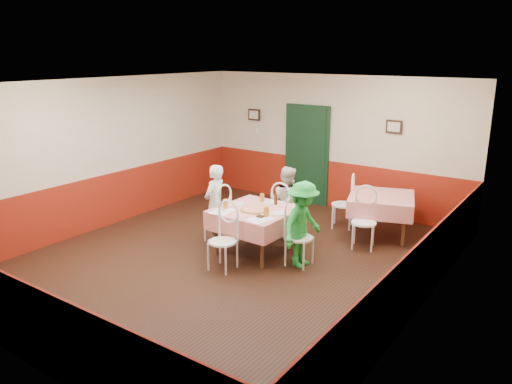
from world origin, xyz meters
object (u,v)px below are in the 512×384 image
Objects in this scene: glass_c at (262,198)px; diner_left at (215,203)px; second_table at (380,216)px; chair_second_b at (364,223)px; diner_far at (286,202)px; beer_bottle at (276,198)px; diner_right at (303,225)px; chair_left at (217,217)px; wallet at (260,216)px; chair_far at (285,214)px; main_table at (256,231)px; chair_near at (223,242)px; chair_second_a at (343,205)px; chair_right at (300,238)px; glass_b at (266,212)px; pizza at (255,209)px; glass_a at (226,204)px.

diner_left is at bearing -152.33° from glass_c.
chair_second_b is (0.00, -0.75, 0.08)m from second_table.
diner_left is at bearing 34.32° from diner_far.
diner_right reaches higher than beer_bottle.
chair_second_b is at bearing -19.09° from diner_right.
beer_bottle reaches higher than chair_left.
diner_far is (-0.10, 0.50, -0.21)m from beer_bottle.
wallet is at bearing 81.44° from chair_left.
chair_far is 1.26m from diner_right.
chair_second_b is at bearing 41.09° from main_table.
chair_left is at bearing 165.92° from wallet.
chair_near is at bearing -116.73° from second_table.
diner_left reaches higher than second_table.
chair_near is 1.00× the size of chair_second_a.
chair_second_a is at bearing 9.90° from diner_right.
second_table is 2.06m from chair_right.
second_table is 1.24× the size of chair_right.
chair_right is 2.00m from chair_second_a.
diner_left is 1.01× the size of diner_right.
diner_right is (1.06, -0.45, -0.15)m from glass_c.
diner_far reaches higher than glass_b.
chair_near is at bearing -91.91° from main_table.
chair_near is (-0.06, -1.70, 0.00)m from chair_far.
chair_second_a is at bearing -128.54° from diner_far.
chair_second_a is 0.66× the size of diner_right.
chair_far is at bearing 66.10° from glass_c.
diner_left reaches higher than pizza.
main_table is 1.36× the size of chair_right.
second_table is 1.74m from diner_far.
main_table is 0.89× the size of diner_right.
main_table is 2.06m from chair_second_a.
glass_c is (-0.19, 0.49, 0.05)m from pizza.
chair_near is 0.71m from wallet.
wallet is 0.08× the size of diner_left.
glass_a is 0.73m from glass_c.
glass_b is at bearing -69.96° from beer_bottle.
chair_left is 1.29m from glass_b.
glass_a is at bearing 119.34° from chair_near.
second_table is at bearing -17.74° from chair_right.
chair_left is at bearing 173.45° from pizza.
diner_right is at bearing 19.37° from glass_b.
beer_bottle reaches higher than second_table.
second_table is at bearing 56.11° from pizza.
chair_far is at bearing -47.19° from chair_second_a.
glass_a is at bearing 53.42° from diner_left.
chair_left is 1.00× the size of chair_second_b.
glass_c is at bearing 126.89° from chair_left.
chair_second_b is (0.54, 1.24, 0.00)m from chair_right.
pizza is 0.32× the size of diner_left.
chair_right is at bearing 38.42° from chair_near.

